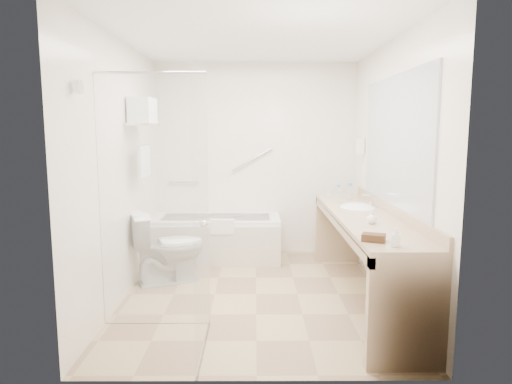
{
  "coord_description": "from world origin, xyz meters",
  "views": [
    {
      "loc": [
        -0.01,
        -4.42,
        1.66
      ],
      "look_at": [
        0.0,
        0.3,
        1.0
      ],
      "focal_mm": 32.0,
      "sensor_mm": 36.0,
      "label": 1
    }
  ],
  "objects_px": {
    "amenity_basket": "(374,238)",
    "water_bottle_left": "(350,192)",
    "bathtub": "(217,238)",
    "toilet": "(168,247)",
    "vanity_counter": "(363,236)"
  },
  "relations": [
    {
      "from": "amenity_basket",
      "to": "toilet",
      "type": "bearing_deg",
      "value": 138.63
    },
    {
      "from": "bathtub",
      "to": "amenity_basket",
      "type": "bearing_deg",
      "value": -61.11
    },
    {
      "from": "water_bottle_left",
      "to": "amenity_basket",
      "type": "bearing_deg",
      "value": -96.6
    },
    {
      "from": "toilet",
      "to": "water_bottle_left",
      "type": "xyz_separation_m",
      "value": [
        2.02,
        0.35,
        0.55
      ]
    },
    {
      "from": "bathtub",
      "to": "toilet",
      "type": "relative_size",
      "value": 2.05
    },
    {
      "from": "bathtub",
      "to": "water_bottle_left",
      "type": "xyz_separation_m",
      "value": [
        1.57,
        -0.51,
        0.66
      ]
    },
    {
      "from": "vanity_counter",
      "to": "water_bottle_left",
      "type": "relative_size",
      "value": 14.26
    },
    {
      "from": "vanity_counter",
      "to": "water_bottle_left",
      "type": "xyz_separation_m",
      "value": [
        0.05,
        0.88,
        0.3
      ]
    },
    {
      "from": "amenity_basket",
      "to": "water_bottle_left",
      "type": "xyz_separation_m",
      "value": [
        0.22,
        1.93,
        0.06
      ]
    },
    {
      "from": "bathtub",
      "to": "toilet",
      "type": "bearing_deg",
      "value": -117.7
    },
    {
      "from": "bathtub",
      "to": "vanity_counter",
      "type": "xyz_separation_m",
      "value": [
        1.52,
        -1.39,
        0.36
      ]
    },
    {
      "from": "vanity_counter",
      "to": "water_bottle_left",
      "type": "bearing_deg",
      "value": 86.93
    },
    {
      "from": "bathtub",
      "to": "water_bottle_left",
      "type": "relative_size",
      "value": 8.45
    },
    {
      "from": "toilet",
      "to": "amenity_basket",
      "type": "relative_size",
      "value": 4.82
    },
    {
      "from": "bathtub",
      "to": "water_bottle_left",
      "type": "distance_m",
      "value": 1.78
    }
  ]
}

